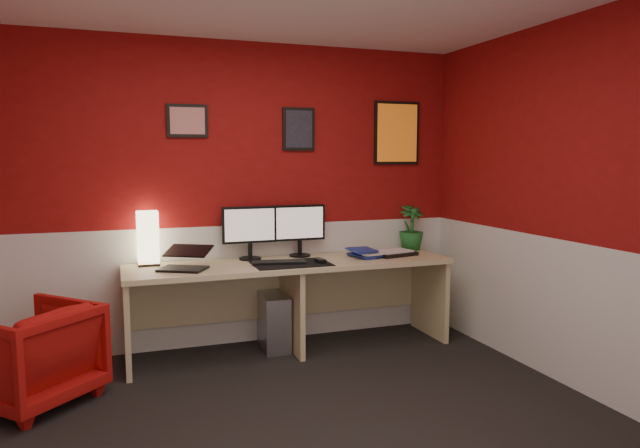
{
  "coord_description": "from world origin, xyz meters",
  "views": [
    {
      "loc": [
        -0.88,
        -2.98,
        1.56
      ],
      "look_at": [
        0.6,
        1.21,
        1.05
      ],
      "focal_mm": 32.44,
      "sensor_mm": 36.0,
      "label": 1
    }
  ],
  "objects_px": {
    "laptop": "(182,256)",
    "armchair": "(30,355)",
    "monitor_right": "(300,222)",
    "potted_plant": "(411,228)",
    "zen_tray": "(393,253)",
    "monitor_left": "(250,224)",
    "pc_tower": "(274,321)",
    "shoji_lamp": "(148,240)",
    "desk": "(292,306)"
  },
  "relations": [
    {
      "from": "laptop",
      "to": "armchair",
      "type": "distance_m",
      "value": 1.19
    },
    {
      "from": "monitor_right",
      "to": "potted_plant",
      "type": "relative_size",
      "value": 1.43
    },
    {
      "from": "zen_tray",
      "to": "armchair",
      "type": "distance_m",
      "value": 2.84
    },
    {
      "from": "zen_tray",
      "to": "laptop",
      "type": "bearing_deg",
      "value": -177.71
    },
    {
      "from": "monitor_left",
      "to": "pc_tower",
      "type": "distance_m",
      "value": 0.82
    },
    {
      "from": "monitor_right",
      "to": "zen_tray",
      "type": "relative_size",
      "value": 1.66
    },
    {
      "from": "laptop",
      "to": "shoji_lamp",
      "type": "bearing_deg",
      "value": 156.61
    },
    {
      "from": "zen_tray",
      "to": "potted_plant",
      "type": "relative_size",
      "value": 0.86
    },
    {
      "from": "monitor_right",
      "to": "armchair",
      "type": "bearing_deg",
      "value": -161.86
    },
    {
      "from": "desk",
      "to": "armchair",
      "type": "bearing_deg",
      "value": -166.95
    },
    {
      "from": "potted_plant",
      "to": "shoji_lamp",
      "type": "bearing_deg",
      "value": 179.55
    },
    {
      "from": "shoji_lamp",
      "to": "armchair",
      "type": "distance_m",
      "value": 1.19
    },
    {
      "from": "armchair",
      "to": "zen_tray",
      "type": "bearing_deg",
      "value": 144.72
    },
    {
      "from": "potted_plant",
      "to": "pc_tower",
      "type": "distance_m",
      "value": 1.5
    },
    {
      "from": "zen_tray",
      "to": "shoji_lamp",
      "type": "bearing_deg",
      "value": 173.51
    },
    {
      "from": "laptop",
      "to": "pc_tower",
      "type": "xyz_separation_m",
      "value": [
        0.74,
        0.17,
        -0.61
      ]
    },
    {
      "from": "potted_plant",
      "to": "armchair",
      "type": "xyz_separation_m",
      "value": [
        -3.05,
        -0.65,
        -0.61
      ]
    },
    {
      "from": "monitor_right",
      "to": "potted_plant",
      "type": "xyz_separation_m",
      "value": [
        1.05,
        -0.01,
        -0.09
      ]
    },
    {
      "from": "shoji_lamp",
      "to": "armchair",
      "type": "relative_size",
      "value": 0.57
    },
    {
      "from": "desk",
      "to": "armchair",
      "type": "relative_size",
      "value": 3.71
    },
    {
      "from": "monitor_left",
      "to": "monitor_right",
      "type": "xyz_separation_m",
      "value": [
        0.43,
        0.01,
        0.0
      ]
    },
    {
      "from": "zen_tray",
      "to": "potted_plant",
      "type": "bearing_deg",
      "value": 36.68
    },
    {
      "from": "desk",
      "to": "pc_tower",
      "type": "distance_m",
      "value": 0.22
    },
    {
      "from": "monitor_right",
      "to": "monitor_left",
      "type": "bearing_deg",
      "value": -178.23
    },
    {
      "from": "monitor_right",
      "to": "armchair",
      "type": "distance_m",
      "value": 2.22
    },
    {
      "from": "monitor_right",
      "to": "pc_tower",
      "type": "bearing_deg",
      "value": -156.46
    },
    {
      "from": "zen_tray",
      "to": "armchair",
      "type": "relative_size",
      "value": 0.5
    },
    {
      "from": "desk",
      "to": "monitor_left",
      "type": "distance_m",
      "value": 0.75
    },
    {
      "from": "monitor_left",
      "to": "armchair",
      "type": "bearing_deg",
      "value": -157.75
    },
    {
      "from": "armchair",
      "to": "monitor_left",
      "type": "bearing_deg",
      "value": 158.0
    },
    {
      "from": "laptop",
      "to": "armchair",
      "type": "relative_size",
      "value": 0.47
    },
    {
      "from": "zen_tray",
      "to": "pc_tower",
      "type": "distance_m",
      "value": 1.16
    },
    {
      "from": "monitor_left",
      "to": "monitor_right",
      "type": "relative_size",
      "value": 1.0
    },
    {
      "from": "pc_tower",
      "to": "armchair",
      "type": "xyz_separation_m",
      "value": [
        -1.74,
        -0.54,
        0.09
      ]
    },
    {
      "from": "desk",
      "to": "shoji_lamp",
      "type": "xyz_separation_m",
      "value": [
        -1.09,
        0.23,
        0.56
      ]
    },
    {
      "from": "shoji_lamp",
      "to": "laptop",
      "type": "height_order",
      "value": "shoji_lamp"
    },
    {
      "from": "desk",
      "to": "zen_tray",
      "type": "relative_size",
      "value": 7.43
    },
    {
      "from": "desk",
      "to": "monitor_right",
      "type": "relative_size",
      "value": 4.48
    },
    {
      "from": "zen_tray",
      "to": "monitor_right",
      "type": "bearing_deg",
      "value": 164.17
    },
    {
      "from": "desk",
      "to": "potted_plant",
      "type": "bearing_deg",
      "value": 10.25
    },
    {
      "from": "zen_tray",
      "to": "potted_plant",
      "type": "distance_m",
      "value": 0.4
    },
    {
      "from": "monitor_left",
      "to": "potted_plant",
      "type": "height_order",
      "value": "monitor_left"
    },
    {
      "from": "pc_tower",
      "to": "shoji_lamp",
      "type": "bearing_deg",
      "value": 175.89
    },
    {
      "from": "pc_tower",
      "to": "armchair",
      "type": "height_order",
      "value": "armchair"
    },
    {
      "from": "shoji_lamp",
      "to": "monitor_left",
      "type": "xyz_separation_m",
      "value": [
        0.8,
        -0.02,
        0.09
      ]
    },
    {
      "from": "desk",
      "to": "monitor_left",
      "type": "xyz_separation_m",
      "value": [
        -0.29,
        0.21,
        0.66
      ]
    },
    {
      "from": "desk",
      "to": "shoji_lamp",
      "type": "bearing_deg",
      "value": 167.88
    },
    {
      "from": "desk",
      "to": "pc_tower",
      "type": "height_order",
      "value": "desk"
    },
    {
      "from": "armchair",
      "to": "shoji_lamp",
      "type": "bearing_deg",
      "value": 176.51
    },
    {
      "from": "monitor_right",
      "to": "shoji_lamp",
      "type": "bearing_deg",
      "value": 179.57
    }
  ]
}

